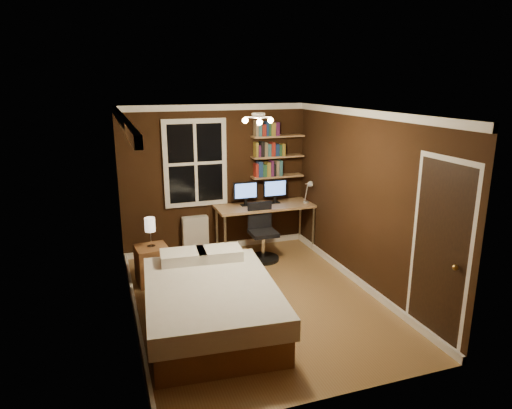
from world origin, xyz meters
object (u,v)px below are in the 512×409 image
object	(u,v)px
nightstand	(152,265)
monitor_right	(275,191)
radiator	(195,235)
bedside_lamp	(150,232)
desk_lamp	(308,192)
desk	(265,208)
bed	(211,304)
monitor_left	(246,194)
office_chair	(262,239)

from	to	relation	value
nightstand	monitor_right	world-z (taller)	monitor_right
radiator	bedside_lamp	bearing A→B (deg)	-130.74
radiator	desk_lamp	xyz separation A→B (m)	(1.91, -0.39, 0.70)
bedside_lamp	desk	world-z (taller)	bedside_lamp
bed	bedside_lamp	distance (m)	1.65
monitor_left	office_chair	world-z (taller)	monitor_left
desk	monitor_right	bearing A→B (deg)	22.07
nightstand	desk	world-z (taller)	desk
bed	bedside_lamp	size ratio (longest dim) A/B	5.03
monitor_right	office_chair	distance (m)	0.92
monitor_left	bedside_lamp	bearing A→B (deg)	-153.84
monitor_left	office_chair	bearing A→B (deg)	-75.08
nightstand	office_chair	world-z (taller)	office_chair
nightstand	desk	xyz separation A→B (m)	(2.02, 0.75, 0.47)
bedside_lamp	desk	distance (m)	2.15
radiator	monitor_right	bearing A→B (deg)	-5.65
desk	office_chair	world-z (taller)	office_chair
nightstand	monitor_right	xyz separation A→B (m)	(2.23, 0.83, 0.74)
office_chair	radiator	bearing A→B (deg)	148.36
bedside_lamp	office_chair	bearing A→B (deg)	10.64
bedside_lamp	radiator	bearing A→B (deg)	49.26
monitor_left	desk	bearing A→B (deg)	-14.64
bedside_lamp	monitor_right	size ratio (longest dim) A/B	1.02
radiator	nightstand	bearing A→B (deg)	-130.74
monitor_left	monitor_right	world-z (taller)	same
monitor_left	desk_lamp	size ratio (longest dim) A/B	0.97
desk_lamp	office_chair	bearing A→B (deg)	-165.52
bedside_lamp	monitor_right	bearing A→B (deg)	20.47
office_chair	nightstand	bearing A→B (deg)	-168.60
bed	radiator	xyz separation A→B (m)	(0.32, 2.47, 0.02)
monitor_right	office_chair	world-z (taller)	monitor_right
nightstand	monitor_left	world-z (taller)	monitor_left
bed	nightstand	size ratio (longest dim) A/B	3.93
radiator	office_chair	xyz separation A→B (m)	(0.99, -0.63, 0.03)
nightstand	desk_lamp	size ratio (longest dim) A/B	1.27
bedside_lamp	monitor_left	bearing A→B (deg)	26.16
monitor_right	desk_lamp	xyz separation A→B (m)	(0.52, -0.25, 0.01)
monitor_left	monitor_right	size ratio (longest dim) A/B	1.00
desk	monitor_left	world-z (taller)	monitor_left
monitor_left	desk_lamp	bearing A→B (deg)	-13.42
nightstand	monitor_left	bearing A→B (deg)	20.10
nightstand	desk	bearing A→B (deg)	14.24
bedside_lamp	desk_lamp	xyz separation A→B (m)	(2.75, 0.58, 0.25)
bed	nightstand	world-z (taller)	bed
bedside_lamp	desk	bearing A→B (deg)	20.30
bed	desk_lamp	world-z (taller)	desk_lamp
nightstand	desk_lamp	world-z (taller)	desk_lamp
monitor_right	office_chair	xyz separation A→B (m)	(-0.41, -0.49, -0.66)
bedside_lamp	desk_lamp	distance (m)	2.82
bedside_lamp	radiator	world-z (taller)	bedside_lamp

